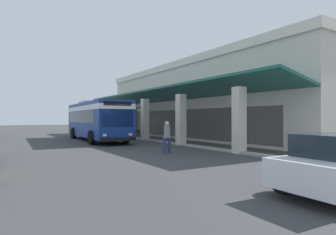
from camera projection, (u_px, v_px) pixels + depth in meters
The scene contains 6 objects.
ground at pixel (179, 136), 29.53m from camera, with size 120.00×120.00×0.00m, color #38383A.
curb_strip at pixel (145, 139), 24.21m from camera, with size 32.54×0.50×0.12m, color #9E998E.
plaza_building at pixel (228, 102), 29.29m from camera, with size 27.42×16.92×6.97m.
transit_bus at pixel (96, 118), 23.80m from camera, with size 11.33×3.20×3.34m.
pedestrian at pixel (167, 136), 14.78m from camera, with size 0.60×0.51×1.68m.
potted_palm at pixel (136, 128), 29.09m from camera, with size 1.84×1.77×3.02m.
Camera 1 is at (24.51, -8.53, 1.85)m, focal length 30.45 mm.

